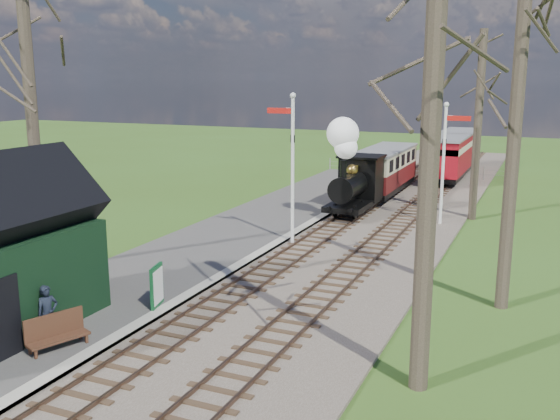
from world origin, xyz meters
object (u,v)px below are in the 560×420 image
Objects in this scene: bench at (56,332)px; person at (48,314)px; semaphore_far at (445,154)px; sign_board at (157,286)px; red_carriage_a at (447,158)px; red_carriage_b at (459,149)px; semaphore_near at (291,158)px; coach at (384,169)px; locomotive at (353,173)px.

person is (-0.43, 0.21, 0.33)m from bench.
semaphore_far reaches higher than sign_board.
semaphore_far is 15.86m from sign_board.
red_carriage_a is 5.50m from red_carriage_b.
semaphore_near is 12.15m from person.
sign_board is (-0.70, -8.53, -2.80)m from semaphore_near.
coach is (-4.37, 6.21, -1.74)m from semaphore_far.
coach is 24.26m from bench.
locomotive is at bearing -102.21° from red_carriage_a.
red_carriage_b is 32.51m from sign_board.
coach is (0.77, 12.21, -2.01)m from semaphore_near.
semaphore_far reaches higher than person.
locomotive is at bearing 178.15° from semaphore_far.
semaphore_near is 1.08× the size of red_carriage_b.
bench is (-2.12, -18.07, -1.60)m from locomotive.
coach reaches higher than sign_board.
person is (-5.16, -35.43, -0.72)m from red_carriage_b.
semaphore_far reaches higher than red_carriage_a.
person is (-1.10, -3.19, 0.12)m from sign_board.
red_carriage_b is at bearing 90.00° from red_carriage_a.
red_carriage_a is (3.37, 18.22, -1.96)m from semaphore_near.
semaphore_far is 0.74× the size of coach.
locomotive reaches higher than red_carriage_a.
semaphore_far is 3.85× the size of person.
locomotive is at bearing 84.34° from sign_board.
locomotive is at bearing 82.97° from semaphore_near.
red_carriage_a is at bearing -90.00° from red_carriage_b.
semaphore_near is 1.09× the size of semaphore_far.
locomotive is 6.10m from coach.
semaphore_far is at bearing -84.28° from red_carriage_b.
bench is 0.59m from person.
locomotive is 18.27m from bench.
sign_board is 3.48m from bench.
sign_board is 0.84× the size of person.
coach is at bearing -113.41° from red_carriage_a.
sign_board reaches higher than bench.
locomotive is 0.84× the size of red_carriage_a.
sign_board is at bearing -94.05° from coach.
semaphore_near is 1.29× the size of locomotive.
coach is 5.19× the size of person.
red_carriage_a is (2.61, 12.07, -0.55)m from locomotive.
semaphore_far reaches higher than locomotive.
locomotive is at bearing -90.11° from coach.
semaphore_far is at bearing 1.47° from person.
semaphore_far is 7.79m from coach.
coach is 4.87× the size of bench.
locomotive reaches higher than coach.
red_carriage_a is at bearing 79.52° from semaphore_near.
locomotive is 18.09m from person.
semaphore_near is at bearing -100.48° from red_carriage_a.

